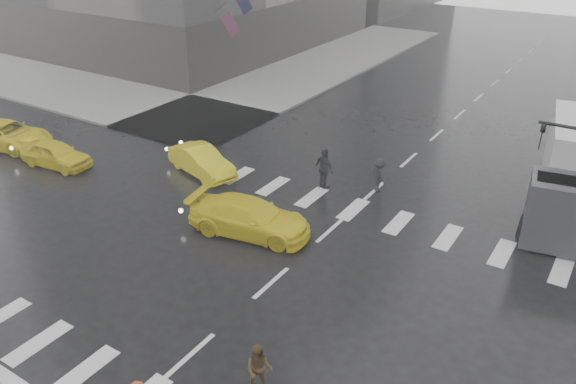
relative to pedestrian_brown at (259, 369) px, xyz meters
The scene contains 11 objects.
ground 4.71m from the pedestrian_brown, 120.66° to the left, with size 120.00×120.00×0.00m, color black.
sidewalk_nw 30.68m from the pedestrian_brown, 135.49° to the left, with size 35.00×35.00×0.15m, color slate.
road_markings 4.71m from the pedestrian_brown, 120.66° to the left, with size 18.00×48.00×0.01m, color silver, non-canonical shape.
planter_west 13.05m from the pedestrian_brown, 69.22° to the left, with size 1.10×1.10×1.80m.
pedestrian_brown is the anchor object (origin of this frame).
pedestrian_far_a 11.92m from the pedestrian_brown, 111.59° to the left, with size 1.10×0.67×1.88m, color black.
pedestrian_far_b 12.29m from the pedestrian_brown, 100.42° to the left, with size 0.99×0.54×1.52m, color black.
taxi_front 17.43m from the pedestrian_brown, 159.24° to the left, with size 1.48×3.67×1.25m, color yellow.
taxi_mid 13.59m from the pedestrian_brown, 136.79° to the left, with size 1.34×3.85×1.27m, color yellow.
taxi_rear 7.88m from the pedestrian_brown, 128.03° to the left, with size 1.92×4.17×1.37m, color yellow.
taxi_far 21.43m from the pedestrian_brown, 162.65° to the left, with size 2.19×4.21×1.32m, color yellow.
Camera 1 is at (8.72, -12.48, 11.20)m, focal length 35.00 mm.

